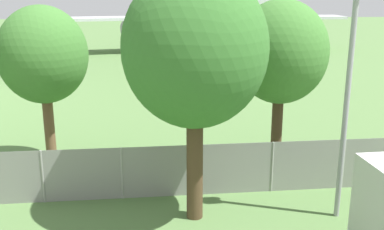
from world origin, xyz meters
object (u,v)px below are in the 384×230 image
Objects in this scene: tree_near_hangar at (281,53)px; tree_far_right at (43,56)px; airplane at (198,12)px; tree_behind_benches at (195,50)px.

tree_far_right is (-8.72, 1.38, -0.16)m from tree_near_hangar.
tree_far_right is (-10.08, -34.03, -0.12)m from airplane.
tree_behind_benches reaches higher than tree_near_hangar.
airplane is at bearing 82.79° from tree_behind_benches.
tree_near_hangar is 0.87× the size of tree_behind_benches.
airplane reaches higher than tree_far_right.
tree_behind_benches is at bearing -10.12° from airplane.
tree_far_right is (-5.15, 4.88, -0.75)m from tree_behind_benches.
airplane is 6.85× the size of tree_near_hangar.
tree_near_hangar is 5.03m from tree_behind_benches.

